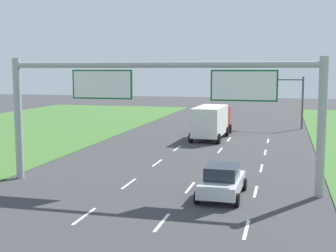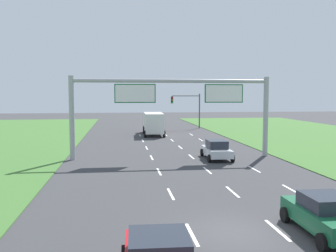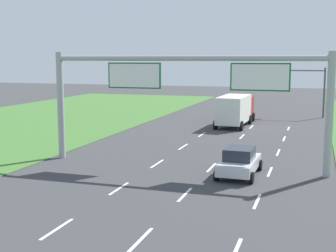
{
  "view_description": "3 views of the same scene",
  "coord_description": "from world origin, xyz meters",
  "px_view_note": "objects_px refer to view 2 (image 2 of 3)",
  "views": [
    {
      "loc": [
        6.59,
        -6.28,
        6.37
      ],
      "look_at": [
        -0.01,
        20.08,
        3.06
      ],
      "focal_mm": 50.0,
      "sensor_mm": 36.0,
      "label": 1
    },
    {
      "loc": [
        -4.52,
        -13.93,
        5.43
      ],
      "look_at": [
        0.06,
        20.88,
        2.49
      ],
      "focal_mm": 40.0,
      "sensor_mm": 36.0,
      "label": 2
    },
    {
      "loc": [
        7.69,
        -9.31,
        6.58
      ],
      "look_at": [
        -0.52,
        16.38,
        2.69
      ],
      "focal_mm": 50.0,
      "sensor_mm": 36.0,
      "label": 3
    }
  ],
  "objects_px": {
    "car_mid_lane": "(217,150)",
    "sign_gantry": "(174,101)",
    "traffic_light_mast": "(188,104)",
    "car_lead_silver": "(326,215)",
    "box_truck": "(153,123)"
  },
  "relations": [
    {
      "from": "car_mid_lane",
      "to": "car_lead_silver",
      "type": "bearing_deg",
      "value": -89.25
    },
    {
      "from": "box_truck",
      "to": "sign_gantry",
      "type": "height_order",
      "value": "sign_gantry"
    },
    {
      "from": "car_lead_silver",
      "to": "traffic_light_mast",
      "type": "relative_size",
      "value": 0.74
    },
    {
      "from": "sign_gantry",
      "to": "car_lead_silver",
      "type": "bearing_deg",
      "value": -79.88
    },
    {
      "from": "box_truck",
      "to": "sign_gantry",
      "type": "relative_size",
      "value": 0.48
    },
    {
      "from": "sign_gantry",
      "to": "traffic_light_mast",
      "type": "height_order",
      "value": "sign_gantry"
    },
    {
      "from": "car_mid_lane",
      "to": "sign_gantry",
      "type": "bearing_deg",
      "value": 163.42
    },
    {
      "from": "traffic_light_mast",
      "to": "sign_gantry",
      "type": "bearing_deg",
      "value": -102.89
    },
    {
      "from": "car_mid_lane",
      "to": "traffic_light_mast",
      "type": "height_order",
      "value": "traffic_light_mast"
    },
    {
      "from": "car_mid_lane",
      "to": "sign_gantry",
      "type": "relative_size",
      "value": 0.25
    },
    {
      "from": "car_lead_silver",
      "to": "sign_gantry",
      "type": "relative_size",
      "value": 0.24
    },
    {
      "from": "car_lead_silver",
      "to": "sign_gantry",
      "type": "xyz_separation_m",
      "value": [
        -3.29,
        18.42,
        4.12
      ]
    },
    {
      "from": "car_mid_lane",
      "to": "traffic_light_mast",
      "type": "bearing_deg",
      "value": 85.82
    },
    {
      "from": "car_lead_silver",
      "to": "traffic_light_mast",
      "type": "xyz_separation_m",
      "value": [
        3.06,
        46.15,
        3.08
      ]
    },
    {
      "from": "box_truck",
      "to": "car_lead_silver",
      "type": "bearing_deg",
      "value": -82.97
    }
  ]
}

